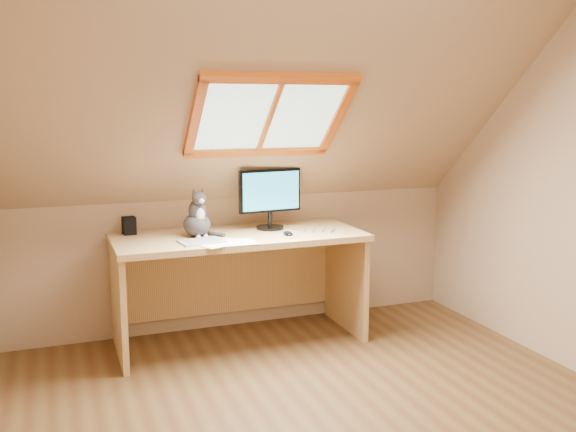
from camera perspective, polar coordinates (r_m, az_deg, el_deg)
name	(u,v)px	position (r m, az deg, el deg)	size (l,w,h in m)	color
ground	(334,427)	(3.60, 4.07, -18.17)	(3.50, 3.50, 0.00)	brown
room_shell	(345,160)	(3.11, 5.10, 4.99)	(3.52, 3.52, 2.41)	tan
desk	(236,264)	(4.65, -4.62, -4.26)	(1.74, 0.76, 0.80)	tan
monitor	(270,195)	(4.65, -1.60, 1.89)	(0.48, 0.20, 0.44)	black
cat	(197,219)	(4.45, -8.06, -0.24)	(0.22, 0.25, 0.35)	#433D3B
desk_speaker	(129,226)	(4.62, -13.95, -0.84)	(0.09, 0.09, 0.12)	black
graphics_tablet	(201,242)	(4.27, -7.70, -2.27)	(0.28, 0.20, 0.01)	#B2B2B7
mouse	(288,234)	(4.44, 0.01, -1.58)	(0.06, 0.10, 0.03)	black
papers	(231,242)	(4.25, -5.11, -2.32)	(0.35, 0.30, 0.01)	white
cables	(307,232)	(4.57, 1.73, -1.40)	(0.51, 0.26, 0.01)	silver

